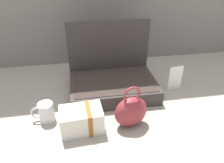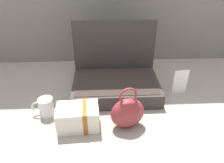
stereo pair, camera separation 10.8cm
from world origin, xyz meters
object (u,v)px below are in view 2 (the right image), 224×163
Objects in this scene: open_suitcase at (115,78)px; coffee_mug at (46,107)px; cream_toiletry_bag at (79,117)px; info_card_left at (180,82)px; teal_pouch_handbag at (127,113)px.

open_suitcase is 0.42m from coffee_mug.
cream_toiletry_bag is (-0.19, -0.31, -0.02)m from open_suitcase.
open_suitcase is 4.34× the size of coffee_mug.
cream_toiletry_bag is 0.61m from info_card_left.
open_suitcase is 0.36m from cream_toiletry_bag.
info_card_left is (0.73, 0.16, 0.03)m from coffee_mug.
cream_toiletry_bag is at bearing -121.91° from open_suitcase.
cream_toiletry_bag is at bearing 178.04° from teal_pouch_handbag.
open_suitcase is 2.25× the size of teal_pouch_handbag.
teal_pouch_handbag is at bearing -14.14° from coffee_mug.
open_suitcase is 0.37m from info_card_left.
cream_toiletry_bag is 1.78× the size of coffee_mug.
info_card_left is (0.37, -0.06, -0.00)m from open_suitcase.
cream_toiletry_bag reaches higher than coffee_mug.
teal_pouch_handbag is 0.41m from coffee_mug.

